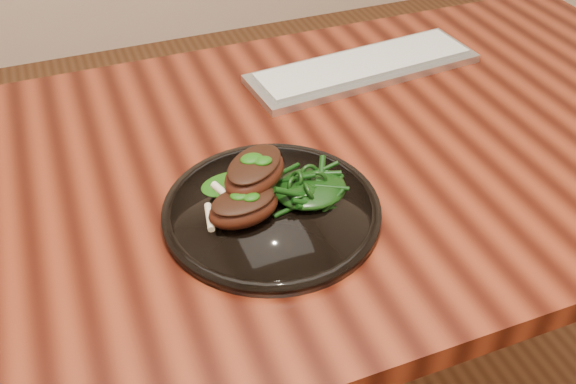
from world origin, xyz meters
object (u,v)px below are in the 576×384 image
object	(u,v)px
keyboard	(364,67)
plate	(272,211)
lamb_chop_front	(243,207)
desk	(291,198)
greens_heap	(310,185)

from	to	relation	value
keyboard	plate	bearing A→B (deg)	-133.17
lamb_chop_front	keyboard	bearing A→B (deg)	43.89
desk	plate	world-z (taller)	plate
desk	keyboard	distance (m)	0.32
desk	lamb_chop_front	xyz separation A→B (m)	(-0.12, -0.13, 0.12)
desk	greens_heap	distance (m)	0.16
lamb_chop_front	greens_heap	distance (m)	0.10
lamb_chop_front	plate	bearing A→B (deg)	13.69
plate	greens_heap	distance (m)	0.06
plate	greens_heap	world-z (taller)	greens_heap
plate	lamb_chop_front	xyz separation A→B (m)	(-0.04, -0.01, 0.03)
desk	lamb_chop_front	bearing A→B (deg)	-132.70
greens_heap	plate	bearing A→B (deg)	-174.81
greens_heap	lamb_chop_front	bearing A→B (deg)	-171.15
desk	plate	bearing A→B (deg)	-122.51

